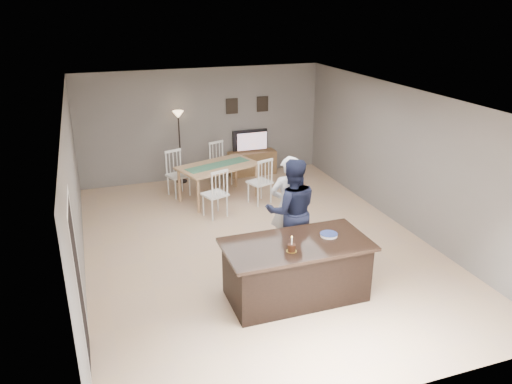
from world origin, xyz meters
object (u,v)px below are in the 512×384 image
object	(u,v)px
woman	(288,206)
birthday_cake	(292,248)
dining_table	(218,171)
television	(251,141)
man	(292,211)
plate_stack	(329,235)
kitchen_island	(296,270)
tv_console	(252,163)
floor_lamp	(179,127)

from	to	relation	value
woman	birthday_cake	xyz separation A→B (m)	(-0.60, -1.56, 0.06)
woman	dining_table	bearing A→B (deg)	-73.56
television	man	bearing A→B (deg)	79.71
man	plate_stack	world-z (taller)	man
kitchen_island	plate_stack	distance (m)	0.72
tv_console	woman	world-z (taller)	woman
man	birthday_cake	size ratio (longest dim) A/B	7.78
tv_console	plate_stack	world-z (taller)	plate_stack
birthday_cake	man	bearing A→B (deg)	66.95
tv_console	plate_stack	size ratio (longest dim) A/B	4.58
man	floor_lamp	distance (m)	4.65
television	tv_console	bearing A→B (deg)	90.00
birthday_cake	plate_stack	distance (m)	0.76
dining_table	man	bearing A→B (deg)	-101.05
kitchen_island	floor_lamp	world-z (taller)	floor_lamp
tv_console	kitchen_island	bearing A→B (deg)	-102.16
kitchen_island	floor_lamp	bearing A→B (deg)	96.39
kitchen_island	dining_table	bearing A→B (deg)	90.84
tv_console	woman	size ratio (longest dim) A/B	0.67
kitchen_island	man	xyz separation A→B (m)	(0.37, 1.07, 0.46)
birthday_cake	kitchen_island	bearing A→B (deg)	50.44
kitchen_island	man	bearing A→B (deg)	70.88
tv_console	woman	xyz separation A→B (m)	(-0.77, -4.22, 0.59)
kitchen_island	birthday_cake	distance (m)	0.57
kitchen_island	dining_table	distance (m)	4.21
tv_console	woman	distance (m)	4.33
television	floor_lamp	world-z (taller)	floor_lamp
plate_stack	floor_lamp	xyz separation A→B (m)	(-1.17, 5.54, 0.45)
floor_lamp	television	bearing A→B (deg)	1.57
kitchen_island	television	size ratio (longest dim) A/B	2.35
television	birthday_cake	world-z (taller)	birthday_cake
dining_table	floor_lamp	distance (m)	1.66
television	plate_stack	distance (m)	5.63
plate_stack	tv_console	bearing A→B (deg)	83.20
woman	birthday_cake	distance (m)	1.67
birthday_cake	dining_table	distance (m)	4.42
dining_table	floor_lamp	bearing A→B (deg)	93.19
tv_console	woman	bearing A→B (deg)	-100.34
woman	birthday_cake	bearing A→B (deg)	75.49
floor_lamp	woman	bearing A→B (deg)	-76.02
woman	floor_lamp	xyz separation A→B (m)	(-1.06, 4.24, 0.48)
tv_console	dining_table	distance (m)	1.90
birthday_cake	woman	bearing A→B (deg)	68.84
tv_console	floor_lamp	size ratio (longest dim) A/B	0.68
tv_console	plate_stack	distance (m)	5.59
tv_console	television	world-z (taller)	television
man	floor_lamp	world-z (taller)	man
man	tv_console	bearing A→B (deg)	-87.96
man	dining_table	size ratio (longest dim) A/B	0.78
television	dining_table	xyz separation A→B (m)	(-1.26, -1.44, -0.20)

